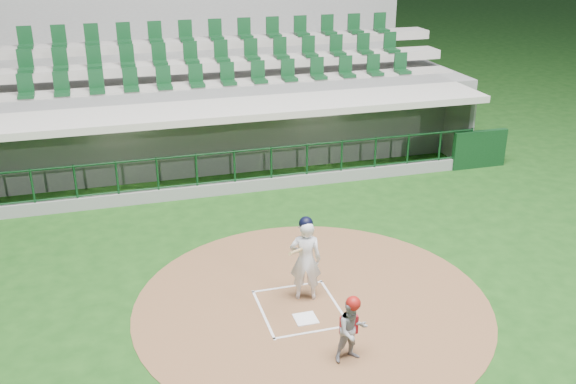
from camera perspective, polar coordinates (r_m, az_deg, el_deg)
name	(u,v)px	position (r m, az deg, el deg)	size (l,w,h in m)	color
ground	(295,301)	(13.26, 0.65, -9.66)	(120.00, 120.00, 0.00)	#163F12
dirt_circle	(312,304)	(13.17, 2.17, -9.88)	(7.20, 7.20, 0.01)	brown
home_plate	(306,319)	(12.69, 1.58, -11.19)	(0.43, 0.43, 0.02)	white
batter_box_chalk	(300,308)	(13.01, 1.03, -10.27)	(1.55, 1.80, 0.01)	white
dugout_structure	(225,141)	(19.85, -5.61, 4.53)	(16.40, 3.70, 3.00)	slate
seating_deck	(205,102)	(22.60, -7.41, 7.93)	(17.00, 6.72, 5.15)	gray
batter	(305,258)	(12.90, 1.56, -5.91)	(0.90, 0.94, 1.82)	white
catcher	(352,329)	(11.37, 5.70, -12.02)	(0.62, 0.51, 1.27)	#939398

